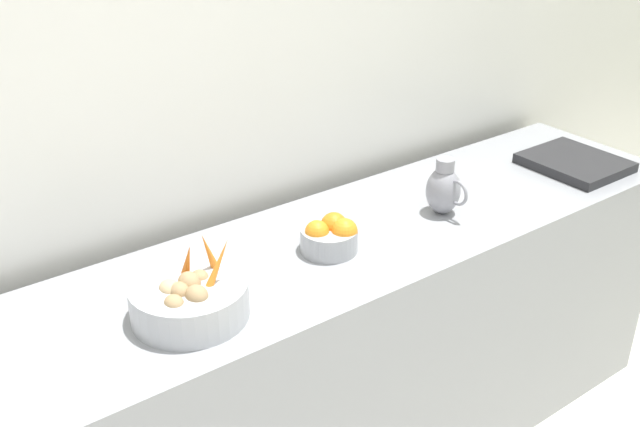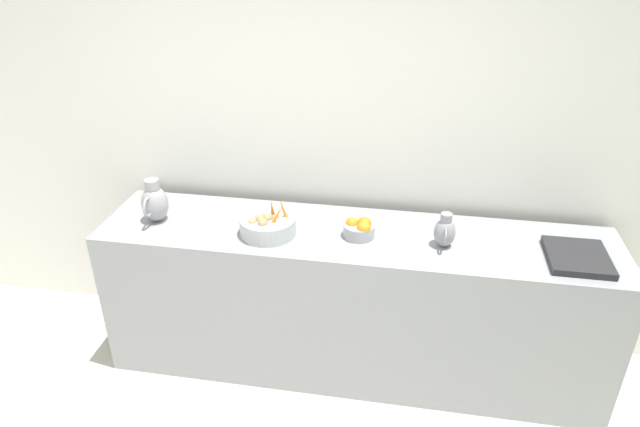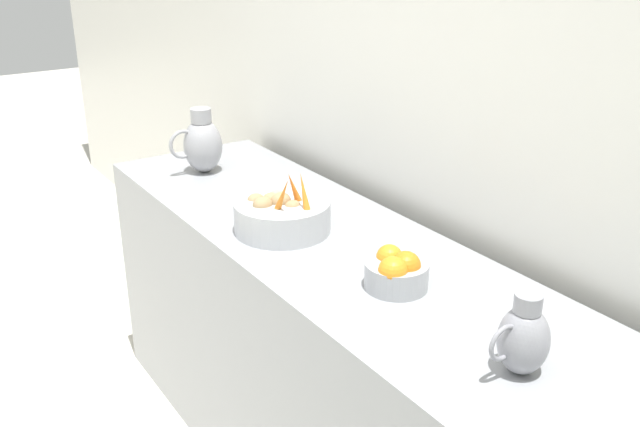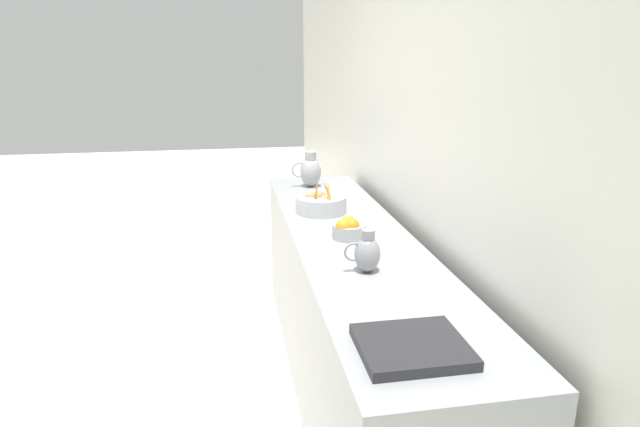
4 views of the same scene
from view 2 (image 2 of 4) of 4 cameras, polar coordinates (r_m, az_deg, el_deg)
The scene contains 7 objects.
tile_wall_left at distance 3.26m, azimuth 13.63°, elevation 9.76°, with size 0.10×9.54×3.00m, color white.
prep_counter at distance 3.36m, azimuth 3.33°, elevation -8.86°, with size 0.62×2.86×0.93m, color gray.
vegetable_colander at distance 3.08m, azimuth -5.30°, elevation -1.18°, with size 0.31×0.31×0.22m.
orange_bowl at distance 3.06m, azimuth 4.03°, elevation -1.51°, with size 0.17×0.17×0.11m.
metal_pitcher_tall at distance 3.32m, azimuth -16.38°, elevation 1.07°, with size 0.21×0.15×0.25m.
metal_pitcher_short at distance 3.02m, azimuth 12.48°, elevation -1.80°, with size 0.16×0.11×0.19m.
counter_sink_basin at distance 3.14m, azimuth 24.57°, elevation -4.03°, with size 0.34×0.30×0.04m, color #232326.
Camera 2 is at (1.15, 0.48, 2.48)m, focal length 31.69 mm.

